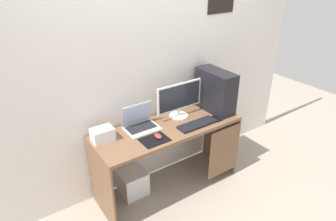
# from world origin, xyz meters

# --- Properties ---
(ground_plane) EXTENTS (8.00, 8.00, 0.00)m
(ground_plane) POSITION_xyz_m (0.00, 0.00, 0.00)
(ground_plane) COLOR #9E9384
(wall_back) EXTENTS (4.00, 0.05, 2.60)m
(wall_back) POSITION_xyz_m (0.00, 0.32, 1.30)
(wall_back) COLOR silver
(wall_back) RESTS_ON ground_plane
(desk) EXTENTS (1.53, 0.56, 0.76)m
(desk) POSITION_xyz_m (0.02, -0.01, 0.61)
(desk) COLOR brown
(desk) RESTS_ON ground_plane
(pc_tower) EXTENTS (0.20, 0.47, 0.45)m
(pc_tower) POSITION_xyz_m (0.63, 0.02, 0.99)
(pc_tower) COLOR black
(pc_tower) RESTS_ON desk
(monitor) EXTENTS (0.54, 0.20, 0.38)m
(monitor) POSITION_xyz_m (0.22, 0.11, 0.96)
(monitor) COLOR white
(monitor) RESTS_ON desk
(laptop) EXTENTS (0.33, 0.25, 0.24)m
(laptop) POSITION_xyz_m (-0.24, 0.14, 0.81)
(laptop) COLOR silver
(laptop) RESTS_ON desk
(projector) EXTENTS (0.20, 0.14, 0.13)m
(projector) POSITION_xyz_m (-0.64, 0.12, 0.83)
(projector) COLOR white
(projector) RESTS_ON desk
(keyboard) EXTENTS (0.42, 0.14, 0.02)m
(keyboard) POSITION_xyz_m (0.26, -0.15, 0.78)
(keyboard) COLOR black
(keyboard) RESTS_ON desk
(mousepad) EXTENTS (0.26, 0.20, 0.00)m
(mousepad) POSITION_xyz_m (-0.24, -0.14, 0.77)
(mousepad) COLOR black
(mousepad) RESTS_ON desk
(mouse_left) EXTENTS (0.06, 0.10, 0.03)m
(mouse_left) POSITION_xyz_m (-0.20, -0.13, 0.79)
(mouse_left) COLOR #B23333
(mouse_left) RESTS_ON mousepad
(cell_phone) EXTENTS (0.07, 0.13, 0.01)m
(cell_phone) POSITION_xyz_m (0.50, -0.16, 0.77)
(cell_phone) COLOR black
(cell_phone) RESTS_ON desk
(subwoofer) EXTENTS (0.27, 0.27, 0.27)m
(subwoofer) POSITION_xyz_m (-0.37, 0.13, 0.14)
(subwoofer) COLOR white
(subwoofer) RESTS_ON ground_plane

